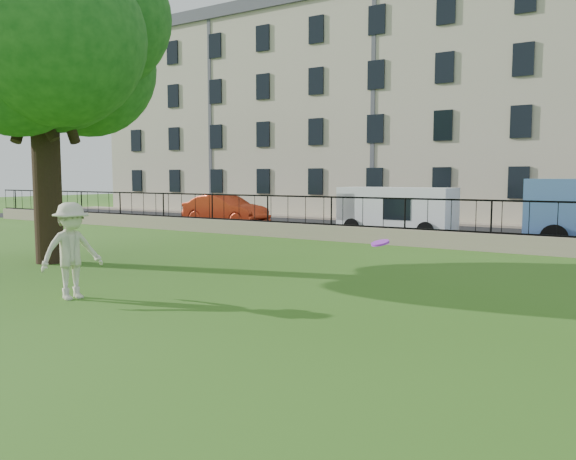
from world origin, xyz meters
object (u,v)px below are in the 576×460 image
Objects in this scene: man at (72,251)px; frisbee at (380,243)px; red_sedan at (225,210)px; white_van at (396,211)px; tree at (40,31)px.

man reaches higher than frisbee.
white_van is at bearing -88.32° from red_sedan.
man is at bearing -30.12° from tree.
man is at bearing -91.67° from white_van.
tree is at bearing -162.29° from red_sedan.
frisbee is 0.06× the size of red_sedan.
frisbee is 21.28m from red_sedan.
red_sedan is at bearing 134.86° from frisbee.
man is at bearing -175.98° from frisbee.
frisbee is at bearing -67.99° from white_van.
white_van is (0.84, 15.53, 0.03)m from man.
tree is 2.05× the size of white_van.
tree reaches higher than red_sedan.
man is 15.56m from white_van.
frisbee is at bearing -11.72° from tree.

